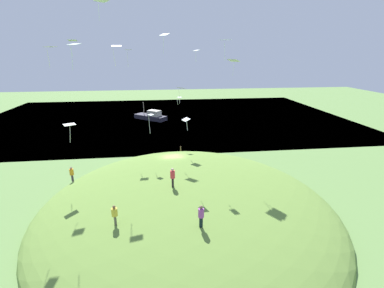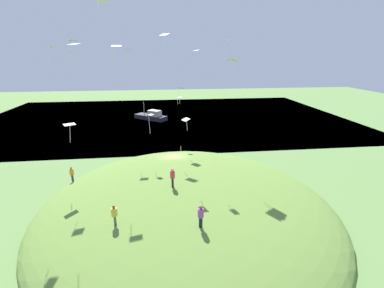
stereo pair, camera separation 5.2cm
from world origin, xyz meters
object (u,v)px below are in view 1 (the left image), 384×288
object	(u,v)px
kite_7	(181,89)
kite_9	(196,51)
kite_8	(50,48)
kite_12	(164,35)
person_on_hilltop	(201,214)
kite_1	(116,47)
boat_on_lake	(151,116)
kite_5	(150,117)
kite_11	(72,41)
kite_3	(69,125)
person_walking_path	(173,175)
person_watching_kites	(72,173)
kite_4	(179,98)
kite_2	(234,61)
kite_6	(74,46)
person_near_shore	(115,213)
kite_10	(128,51)
kite_0	(101,1)
kite_14	(225,41)
mooring_post	(181,151)
kite_13	(186,120)

from	to	relation	value
kite_7	kite_9	xyz separation A→B (m)	(6.07, 1.11, 4.41)
kite_8	kite_12	bearing A→B (deg)	137.57
person_on_hilltop	kite_1	xyz separation A→B (m)	(-10.37, -6.28, 11.25)
boat_on_lake	kite_8	distance (m)	38.40
kite_5	kite_11	distance (m)	10.42
boat_on_lake	kite_5	distance (m)	31.64
kite_3	boat_on_lake	bearing A→B (deg)	169.26
boat_on_lake	person_walking_path	xyz separation A→B (m)	(37.60, 2.63, 2.79)
person_watching_kites	kite_4	distance (m)	17.04
person_watching_kites	kite_9	bearing A→B (deg)	42.91
boat_on_lake	person_on_hilltop	size ratio (longest dim) A/B	4.22
kite_2	kite_9	distance (m)	3.82
boat_on_lake	kite_5	xyz separation A→B (m)	(30.91, 0.70, 6.72)
person_watching_kites	kite_11	world-z (taller)	kite_11
person_watching_kites	kite_11	distance (m)	13.44
kite_7	person_watching_kites	bearing A→B (deg)	-63.84
kite_1	kite_8	bearing A→B (deg)	-70.21
boat_on_lake	kite_6	size ratio (longest dim) A/B	3.54
person_near_shore	kite_10	distance (m)	20.82
person_on_hilltop	kite_2	world-z (taller)	kite_2
person_near_shore	kite_12	distance (m)	22.57
kite_9	kite_10	xyz separation A→B (m)	(-6.80, -7.30, 0.04)
kite_0	kite_11	xyz separation A→B (m)	(-4.53, -3.81, -2.83)
kite_14	mooring_post	world-z (taller)	kite_14
kite_7	kite_8	world-z (taller)	kite_8
person_on_hilltop	kite_6	bearing A→B (deg)	-52.08
boat_on_lake	kite_4	bearing A→B (deg)	-38.12
kite_2	kite_7	bearing A→B (deg)	-145.54
kite_10	kite_14	bearing A→B (deg)	59.24
kite_5	kite_11	bearing A→B (deg)	-89.67
boat_on_lake	person_near_shore	xyz separation A→B (m)	(42.43, -1.88, 2.26)
kite_14	kite_1	bearing A→B (deg)	-77.62
kite_1	kite_2	xyz separation A→B (m)	(-0.83, 11.18, -1.23)
kite_0	kite_13	world-z (taller)	kite_0
person_near_shore	kite_1	bearing A→B (deg)	156.06
person_near_shore	kite_2	xyz separation A→B (m)	(-9.91, 11.06, 10.28)
kite_12	kite_14	bearing A→B (deg)	42.55
person_watching_kites	kite_8	distance (m)	13.16
kite_12	person_walking_path	bearing A→B (deg)	-0.04
kite_1	boat_on_lake	bearing A→B (deg)	176.57
person_near_shore	kite_9	xyz separation A→B (m)	(-10.72, 7.45, 11.20)
person_watching_kites	kite_5	bearing A→B (deg)	48.24
person_near_shore	person_on_hilltop	bearing A→B (deg)	53.48
kite_0	kite_6	bearing A→B (deg)	-61.36
person_watching_kites	kite_0	world-z (taller)	kite_0
person_on_hilltop	kite_4	distance (m)	22.17
boat_on_lake	person_near_shore	world-z (taller)	boat_on_lake
person_watching_kites	kite_11	xyz separation A→B (m)	(-0.79, 1.59, 13.33)
kite_1	kite_10	xyz separation A→B (m)	(-8.45, 0.27, -0.27)
kite_6	kite_14	xyz separation A→B (m)	(-5.65, 13.34, 0.66)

